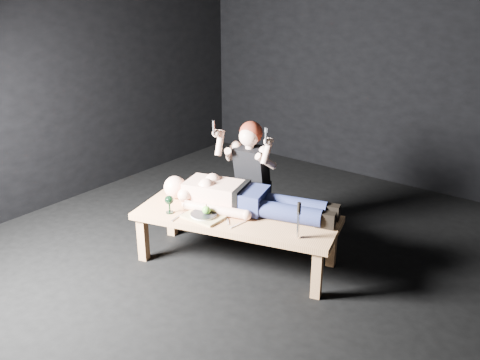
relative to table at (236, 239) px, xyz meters
The scene contains 13 objects.
ground 0.31m from the table, 42.44° to the left, with size 5.00×5.00×0.00m, color black.
back_wall 2.94m from the table, 86.54° to the left, with size 5.00×5.00×0.00m, color black.
table is the anchor object (origin of this frame).
lying_man 0.38m from the table, 84.87° to the left, with size 1.67×0.51×0.26m, color #EAB296, non-canonical shape.
kneeling_woman 0.68m from the table, 110.43° to the left, with size 0.62×0.69×1.16m, color black, non-canonical shape.
serving_tray 0.36m from the table, 131.99° to the right, with size 0.33×0.23×0.02m, color tan.
plate 0.37m from the table, 131.99° to the right, with size 0.22×0.22×0.02m, color white.
apple 0.39m from the table, 130.01° to the right, with size 0.07×0.07×0.07m, color #54B021.
goblet 0.64m from the table, 146.87° to the right, with size 0.08×0.08×0.16m, color black, non-canonical shape.
fork_flat 0.54m from the table, 137.19° to the right, with size 0.02×0.18×0.01m, color #B2B2B7.
knife_flat 0.29m from the table, 47.46° to the right, with size 0.02×0.18×0.01m, color #B2B2B7.
spoon_flat 0.26m from the table, 88.73° to the right, with size 0.02×0.18×0.01m, color #B2B2B7.
carving_knife 0.72m from the table, ahead, with size 0.04×0.04×0.29m, color #B2B2B7, non-canonical shape.
Camera 1 is at (2.27, -3.24, 2.31)m, focal length 38.82 mm.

